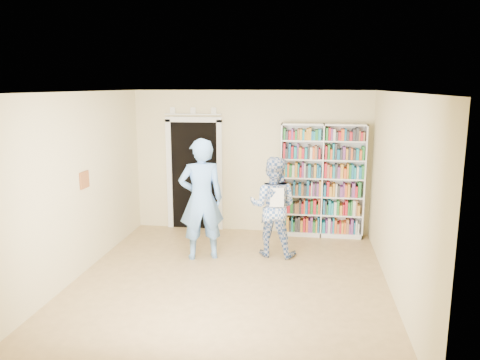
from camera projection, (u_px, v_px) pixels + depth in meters
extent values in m
plane|color=olive|center=(230.00, 282.00, 6.76)|extent=(5.00, 5.00, 0.00)
plane|color=white|center=(229.00, 92.00, 6.22)|extent=(5.00, 5.00, 0.00)
plane|color=beige|center=(251.00, 162.00, 8.92)|extent=(4.50, 0.00, 4.50)
plane|color=beige|center=(77.00, 186.00, 6.81)|extent=(0.00, 5.00, 5.00)
plane|color=beige|center=(397.00, 196.00, 6.18)|extent=(0.00, 5.00, 5.00)
cube|color=white|center=(322.00, 181.00, 8.63)|extent=(1.53, 0.29, 2.11)
cube|color=white|center=(322.00, 181.00, 8.63)|extent=(0.02, 0.29, 2.11)
cube|color=black|center=(195.00, 176.00, 9.12)|extent=(0.90, 0.03, 2.10)
cube|color=white|center=(170.00, 176.00, 9.17)|extent=(0.10, 0.06, 2.20)
cube|color=white|center=(220.00, 177.00, 9.03)|extent=(0.10, 0.06, 2.20)
cube|color=white|center=(193.00, 119.00, 8.88)|extent=(1.10, 0.06, 0.10)
cube|color=white|center=(193.00, 114.00, 8.85)|extent=(1.10, 0.08, 0.02)
cube|color=brown|center=(84.00, 180.00, 6.99)|extent=(0.03, 0.25, 0.25)
imported|color=#689FE9|center=(201.00, 199.00, 7.51)|extent=(0.84, 0.70, 1.98)
imported|color=#315495|center=(273.00, 207.00, 7.69)|extent=(0.88, 0.73, 1.66)
cube|color=white|center=(277.00, 197.00, 7.39)|extent=(0.22, 0.03, 0.31)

